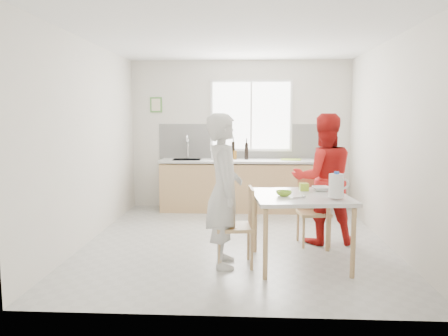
% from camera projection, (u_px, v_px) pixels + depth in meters
% --- Properties ---
extents(ground, '(4.50, 4.50, 0.00)m').
position_uv_depth(ground, '(237.00, 241.00, 5.96)').
color(ground, '#B7B7B2').
rests_on(ground, ground).
extents(room_shell, '(4.50, 4.50, 4.50)m').
position_uv_depth(room_shell, '(237.00, 120.00, 5.76)').
color(room_shell, silver).
rests_on(room_shell, ground).
extents(window, '(1.50, 0.06, 1.30)m').
position_uv_depth(window, '(251.00, 116.00, 7.95)').
color(window, white).
rests_on(window, room_shell).
extents(backsplash, '(3.00, 0.02, 0.65)m').
position_uv_depth(backsplash, '(240.00, 142.00, 8.03)').
color(backsplash, white).
rests_on(backsplash, room_shell).
extents(picture_frame, '(0.22, 0.03, 0.28)m').
position_uv_depth(picture_frame, '(156.00, 105.00, 8.03)').
color(picture_frame, '#589744').
rests_on(picture_frame, room_shell).
extents(kitchen_counter, '(2.84, 0.64, 1.37)m').
position_uv_depth(kitchen_counter, '(239.00, 187.00, 7.84)').
color(kitchen_counter, '#D8B274').
rests_on(kitchen_counter, ground).
extents(dining_table, '(1.15, 1.15, 0.81)m').
position_uv_depth(dining_table, '(300.00, 202.00, 4.96)').
color(dining_table, silver).
rests_on(dining_table, ground).
extents(chair_left, '(0.45, 0.45, 0.90)m').
position_uv_depth(chair_left, '(241.00, 223.00, 4.96)').
color(chair_left, '#D8B274').
rests_on(chair_left, ground).
extents(chair_far, '(0.43, 0.43, 0.86)m').
position_uv_depth(chair_far, '(313.00, 208.00, 5.81)').
color(chair_far, '#D8B274').
rests_on(chair_far, ground).
extents(person_white, '(0.48, 0.67, 1.73)m').
position_uv_depth(person_white, '(224.00, 191.00, 4.90)').
color(person_white, silver).
rests_on(person_white, ground).
extents(person_red, '(0.90, 0.74, 1.73)m').
position_uv_depth(person_red, '(323.00, 179.00, 5.80)').
color(person_red, red).
rests_on(person_red, ground).
extents(bowl_green, '(0.19, 0.19, 0.06)m').
position_uv_depth(bowl_green, '(284.00, 193.00, 4.89)').
color(bowl_green, '#8CC22C').
rests_on(bowl_green, dining_table).
extents(bowl_white, '(0.23, 0.23, 0.05)m').
position_uv_depth(bowl_white, '(321.00, 189.00, 5.21)').
color(bowl_white, white).
rests_on(bowl_white, dining_table).
extents(milk_jug, '(0.22, 0.16, 0.28)m').
position_uv_depth(milk_jug, '(337.00, 185.00, 4.67)').
color(milk_jug, white).
rests_on(milk_jug, dining_table).
extents(green_box, '(0.11, 0.11, 0.09)m').
position_uv_depth(green_box, '(304.00, 187.00, 5.23)').
color(green_box, '#A9CD2F').
rests_on(green_box, dining_table).
extents(spoon, '(0.15, 0.08, 0.01)m').
position_uv_depth(spoon, '(298.00, 198.00, 4.73)').
color(spoon, '#A5A5AA').
rests_on(spoon, dining_table).
extents(cutting_board, '(0.38, 0.30, 0.01)m').
position_uv_depth(cutting_board, '(291.00, 160.00, 7.76)').
color(cutting_board, '#A3CC2F').
rests_on(cutting_board, kitchen_counter).
extents(wine_bottle_a, '(0.07, 0.07, 0.32)m').
position_uv_depth(wine_bottle_a, '(233.00, 150.00, 7.90)').
color(wine_bottle_a, black).
rests_on(wine_bottle_a, kitchen_counter).
extents(wine_bottle_b, '(0.07, 0.07, 0.30)m').
position_uv_depth(wine_bottle_b, '(246.00, 151.00, 7.82)').
color(wine_bottle_b, black).
rests_on(wine_bottle_b, kitchen_counter).
extents(jar_amber, '(0.06, 0.06, 0.16)m').
position_uv_depth(jar_amber, '(235.00, 155.00, 7.83)').
color(jar_amber, brown).
rests_on(jar_amber, kitchen_counter).
extents(soap_bottle, '(0.11, 0.12, 0.21)m').
position_uv_depth(soap_bottle, '(214.00, 153.00, 7.88)').
color(soap_bottle, '#999999').
rests_on(soap_bottle, kitchen_counter).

